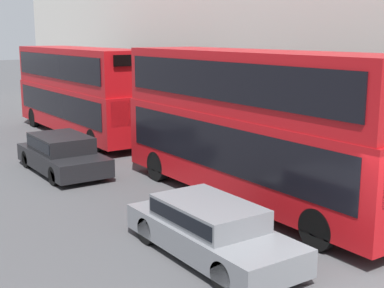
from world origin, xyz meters
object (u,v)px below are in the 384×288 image
bus_leading (255,120)px  pedestrian (179,129)px  bus_second_in_queue (81,88)px  car_dark_sedan (210,228)px  car_hatchback (62,153)px

bus_leading → pedestrian: size_ratio=6.45×
bus_second_in_queue → bus_leading: bearing=-90.0°
bus_leading → pedestrian: 8.66m
bus_leading → car_dark_sedan: bearing=-143.6°
car_dark_sedan → pedestrian: size_ratio=2.86×
pedestrian → car_dark_sedan: bearing=-119.7°
bus_second_in_queue → pedestrian: bus_second_in_queue is taller
bus_second_in_queue → pedestrian: 5.55m
bus_leading → bus_second_in_queue: bus_leading is taller
pedestrian → bus_second_in_queue: bearing=119.7°
car_hatchback → pedestrian: bearing=14.9°
bus_second_in_queue → car_dark_sedan: size_ratio=2.38×
bus_leading → car_hatchback: size_ratio=2.30×
bus_leading → car_hatchback: (-3.40, 6.46, -1.72)m
bus_second_in_queue → car_hatchback: bus_second_in_queue is taller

